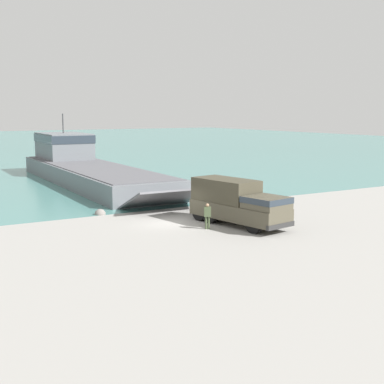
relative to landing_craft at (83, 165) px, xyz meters
name	(u,v)px	position (x,y,z in m)	size (l,w,h in m)	color
ground_plane	(170,223)	(-2.55, -25.35, -1.76)	(240.00, 240.00, 0.00)	gray
landing_craft	(83,165)	(0.00, 0.00, 0.00)	(8.16, 35.91, 7.42)	slate
military_truck	(237,202)	(1.08, -28.29, -0.19)	(3.70, 7.89, 3.07)	#4C4738
soldier_on_ramp	(207,214)	(-1.38, -28.37, -0.77)	(0.50, 0.40, 1.72)	#475638
shoreline_rock_a	(100,215)	(-5.68, -20.02, -1.76)	(0.86, 0.86, 0.86)	gray
shoreline_rock_b	(240,201)	(6.83, -20.54, -1.76)	(1.10, 1.10, 1.10)	gray
shoreline_rock_c	(251,197)	(9.21, -19.06, -1.76)	(0.74, 0.74, 0.74)	#66605B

